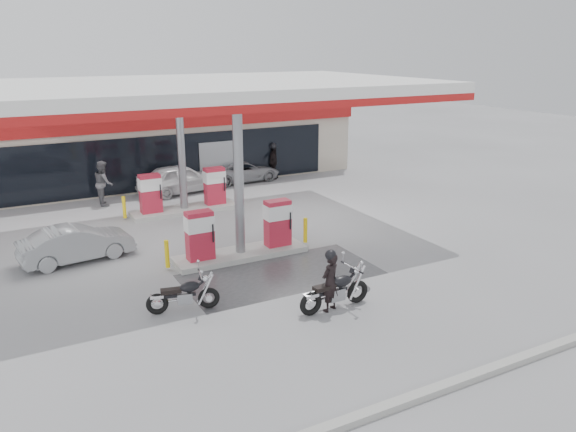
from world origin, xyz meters
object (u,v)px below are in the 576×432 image
object	(u,v)px
pump_island_near	(240,237)
parked_car_right	(243,171)
main_motorcycle	(336,292)
hatchback_silver	(77,244)
attendant	(104,183)
biker_walking	(274,162)
parked_motorcycle	(184,296)
sedan_white	(181,178)
biker_main	(330,282)
pump_island_far	(184,196)

from	to	relation	value
pump_island_near	parked_car_right	world-z (taller)	pump_island_near
main_motorcycle	hatchback_silver	world-z (taller)	hatchback_silver
attendant	biker_walking	bearing A→B (deg)	-81.33
parked_motorcycle	parked_car_right	bearing A→B (deg)	72.79
pump_island_near	biker_walking	bearing A→B (deg)	57.82
parked_car_right	parked_motorcycle	bearing A→B (deg)	147.92
main_motorcycle	sedan_white	bearing A→B (deg)	87.47
hatchback_silver	biker_main	bearing A→B (deg)	-150.17
biker_main	hatchback_silver	size ratio (longest dim) A/B	0.45
pump_island_far	sedan_white	world-z (taller)	pump_island_far
hatchback_silver	pump_island_near	bearing A→B (deg)	-122.09
attendant	pump_island_near	bearing A→B (deg)	-160.42
biker_main	hatchback_silver	xyz separation A→B (m)	(-5.38, 6.99, -0.22)
main_motorcycle	parked_motorcycle	distance (m)	4.04
pump_island_near	parked_car_right	xyz separation A→B (m)	(4.50, 10.00, -0.18)
pump_island_far	parked_motorcycle	bearing A→B (deg)	-107.97
pump_island_near	biker_walking	xyz separation A→B (m)	(6.17, 9.80, 0.18)
attendant	biker_walking	size ratio (longest dim) A/B	1.10
biker_main	hatchback_silver	distance (m)	8.82
biker_main	hatchback_silver	world-z (taller)	biker_main
biker_walking	pump_island_near	bearing A→B (deg)	-166.66
attendant	parked_car_right	bearing A→B (deg)	-78.33
attendant	parked_car_right	world-z (taller)	attendant
main_motorcycle	attendant	bearing A→B (deg)	102.44
parked_motorcycle	sedan_white	distance (m)	12.79
sedan_white	parked_car_right	xyz separation A→B (m)	(3.62, 0.80, -0.17)
pump_island_far	biker_walking	xyz separation A→B (m)	(6.17, 3.80, 0.18)
pump_island_near	main_motorcycle	world-z (taller)	pump_island_near
parked_motorcycle	sedan_white	xyz separation A→B (m)	(3.80, 12.21, 0.26)
pump_island_near	parked_motorcycle	world-z (taller)	pump_island_near
parked_car_right	biker_walking	size ratio (longest dim) A/B	2.15
attendant	biker_walking	world-z (taller)	attendant
biker_walking	main_motorcycle	bearing A→B (deg)	-155.00
pump_island_far	main_motorcycle	size ratio (longest dim) A/B	2.37
pump_island_far	attendant	distance (m)	3.93
hatchback_silver	main_motorcycle	bearing A→B (deg)	-149.13
biker_main	parked_motorcycle	xyz separation A→B (m)	(-3.43, 1.78, -0.37)
attendant	parked_car_right	xyz separation A→B (m)	(7.24, 1.20, -0.45)
pump_island_near	parked_motorcycle	xyz separation A→B (m)	(-2.92, -3.01, -0.27)
parked_motorcycle	attendant	bearing A→B (deg)	101.64
parked_car_right	hatchback_silver	bearing A→B (deg)	127.41
biker_main	attendant	world-z (taller)	attendant
pump_island_far	parked_motorcycle	distance (m)	9.47
biker_main	parked_car_right	bearing A→B (deg)	-126.95
pump_island_near	pump_island_far	size ratio (longest dim) A/B	1.00
biker_main	biker_walking	world-z (taller)	biker_walking
parked_motorcycle	parked_car_right	distance (m)	14.97
biker_main	parked_car_right	size ratio (longest dim) A/B	0.42
pump_island_near	pump_island_far	xyz separation A→B (m)	(0.00, 6.00, 0.00)
main_motorcycle	biker_walking	size ratio (longest dim) A/B	1.22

